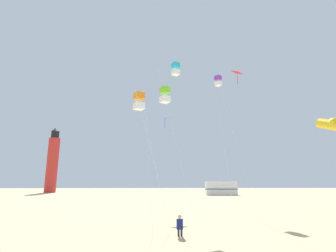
% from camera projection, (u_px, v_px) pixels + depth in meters
% --- Properties ---
extents(kite_flyer_standing, '(0.36, 0.53, 1.16)m').
position_uv_depth(kite_flyer_standing, '(180.00, 225.00, 13.38)').
color(kite_flyer_standing, navy).
rests_on(kite_flyer_standing, ground).
extents(kite_box_violet, '(1.55, 1.24, 14.40)m').
position_uv_depth(kite_box_violet, '(218.00, 81.00, 28.04)').
color(kite_box_violet, silver).
rests_on(kite_box_violet, ground).
extents(kite_diamond_scarlet, '(2.72, 2.72, 13.46)m').
position_uv_depth(kite_diamond_scarlet, '(237.00, 79.00, 24.29)').
color(kite_diamond_scarlet, silver).
rests_on(kite_diamond_scarlet, ground).
extents(kite_box_cyan, '(2.91, 2.12, 13.55)m').
position_uv_depth(kite_box_cyan, '(176.00, 69.00, 23.11)').
color(kite_box_cyan, silver).
rests_on(kite_box_cyan, ground).
extents(kite_box_orange, '(2.56, 2.56, 8.64)m').
position_uv_depth(kite_box_orange, '(139.00, 101.00, 16.60)').
color(kite_box_orange, silver).
rests_on(kite_box_orange, ground).
extents(kite_diamond_blue, '(2.53, 2.53, 9.52)m').
position_uv_depth(kite_diamond_blue, '(164.00, 120.00, 25.49)').
color(kite_diamond_blue, silver).
rests_on(kite_diamond_blue, ground).
extents(kite_box_lime, '(1.94, 2.25, 9.54)m').
position_uv_depth(kite_box_lime, '(165.00, 95.00, 18.08)').
color(kite_box_lime, silver).
rests_on(kite_box_lime, ground).
extents(kite_tube_gold, '(2.91, 3.16, 7.31)m').
position_uv_depth(kite_tube_gold, '(335.00, 125.00, 16.93)').
color(kite_tube_gold, silver).
rests_on(kite_tube_gold, ground).
extents(lighthouse_distant, '(2.80, 2.80, 16.80)m').
position_uv_depth(lighthouse_distant, '(53.00, 162.00, 65.47)').
color(lighthouse_distant, red).
rests_on(lighthouse_distant, ground).
extents(rv_van_white, '(6.52, 2.58, 2.80)m').
position_uv_depth(rv_van_white, '(221.00, 188.00, 52.99)').
color(rv_van_white, white).
rests_on(rv_van_white, ground).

